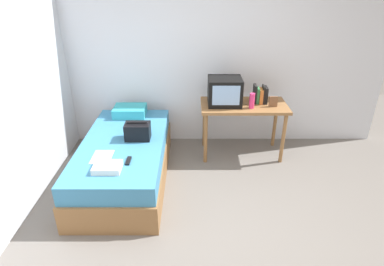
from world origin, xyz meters
name	(u,v)px	position (x,y,z in m)	size (l,w,h in m)	color
ground_plane	(209,226)	(0.00, 0.00, 0.00)	(8.00, 8.00, 0.00)	slate
wall_back	(205,56)	(0.00, 2.00, 1.30)	(5.20, 0.10, 2.60)	silver
bed	(126,160)	(-1.00, 0.86, 0.27)	(1.00, 2.00, 0.54)	olive
desk	(244,111)	(0.53, 1.51, 0.66)	(1.16, 0.60, 0.76)	olive
tv	(225,91)	(0.26, 1.51, 0.94)	(0.44, 0.39, 0.36)	black
water_bottle	(253,101)	(0.61, 1.37, 0.86)	(0.07, 0.07, 0.20)	#E53372
book_row	(261,95)	(0.75, 1.57, 0.87)	(0.18, 0.17, 0.25)	black
picture_frame	(274,102)	(0.90, 1.42, 0.83)	(0.11, 0.02, 0.14)	brown
pillow	(131,111)	(-1.04, 1.63, 0.61)	(0.44, 0.34, 0.13)	#33A8B7
handbag	(138,131)	(-0.82, 0.91, 0.64)	(0.30, 0.20, 0.22)	black
magazine	(103,157)	(-1.15, 0.47, 0.55)	(0.21, 0.29, 0.01)	white
remote_dark	(129,161)	(-0.85, 0.38, 0.55)	(0.04, 0.16, 0.02)	black
folded_towel	(108,167)	(-1.03, 0.22, 0.58)	(0.28, 0.22, 0.06)	white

